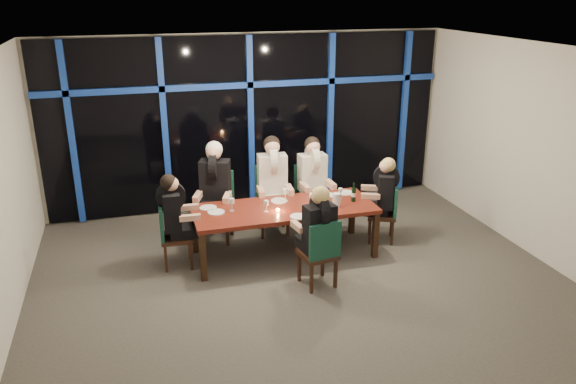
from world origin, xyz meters
name	(u,v)px	position (x,y,z in m)	size (l,w,h in m)	color
room	(302,133)	(0.00, 0.00, 2.02)	(7.04, 7.00, 3.02)	#55514B
window_wall	(251,120)	(0.01, 2.93, 1.55)	(6.86, 0.43, 2.94)	black
dining_table	(284,211)	(0.00, 0.80, 0.68)	(2.60, 1.00, 0.75)	maroon
chair_far_left	(217,202)	(-0.83, 1.67, 0.60)	(0.63, 0.63, 1.07)	black
chair_far_mid	(272,195)	(0.05, 1.70, 0.60)	(0.54, 0.54, 1.07)	black
chair_far_right	(311,192)	(0.71, 1.72, 0.57)	(0.50, 0.50, 1.03)	black
chair_end_left	(170,232)	(-1.61, 0.90, 0.52)	(0.45, 0.45, 0.92)	black
chair_end_right	(387,210)	(1.64, 0.84, 0.51)	(0.55, 0.55, 0.91)	black
chair_near_mid	(321,251)	(0.19, -0.24, 0.53)	(0.50, 0.50, 0.95)	black
diner_far_left	(215,178)	(-0.86, 1.59, 1.02)	(0.65, 0.73, 1.04)	black
diner_far_mid	(273,172)	(0.05, 1.61, 1.02)	(0.56, 0.69, 1.04)	silver
diner_far_right	(313,170)	(0.71, 1.63, 0.98)	(0.52, 0.65, 1.00)	silver
diner_end_left	(174,207)	(-1.53, 0.89, 0.88)	(0.59, 0.47, 0.90)	black
diner_end_right	(383,187)	(1.57, 0.87, 0.87)	(0.62, 0.57, 0.88)	black
diner_near_mid	(318,221)	(0.18, -0.17, 0.91)	(0.51, 0.62, 0.92)	black
plate_far_left	(208,208)	(-1.05, 1.06, 0.76)	(0.24, 0.24, 0.01)	white
plate_far_mid	(279,201)	(-0.01, 1.04, 0.76)	(0.24, 0.24, 0.01)	white
plate_far_right	(326,195)	(0.74, 1.07, 0.76)	(0.24, 0.24, 0.01)	white
plate_end_left	(216,212)	(-0.97, 0.86, 0.76)	(0.24, 0.24, 0.01)	white
plate_end_right	(346,193)	(1.06, 1.09, 0.76)	(0.24, 0.24, 0.01)	white
plate_near_mid	(299,217)	(0.09, 0.39, 0.76)	(0.24, 0.24, 0.01)	white
wine_bottle	(354,194)	(1.04, 0.74, 0.86)	(0.07, 0.07, 0.29)	black
water_pitcher	(336,200)	(0.72, 0.61, 0.85)	(0.12, 0.11, 0.20)	silver
tea_light	(278,210)	(-0.13, 0.67, 0.77)	(0.05, 0.05, 0.03)	#FFAE4C
wine_glass_a	(266,203)	(-0.29, 0.71, 0.87)	(0.06, 0.06, 0.17)	silver
wine_glass_b	(285,192)	(0.08, 1.01, 0.89)	(0.08, 0.08, 0.20)	silver
wine_glass_c	(312,197)	(0.40, 0.77, 0.88)	(0.07, 0.07, 0.18)	white
wine_glass_d	(232,202)	(-0.74, 0.87, 0.88)	(0.07, 0.07, 0.18)	white
wine_glass_e	(340,191)	(0.90, 0.91, 0.87)	(0.06, 0.06, 0.16)	silver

